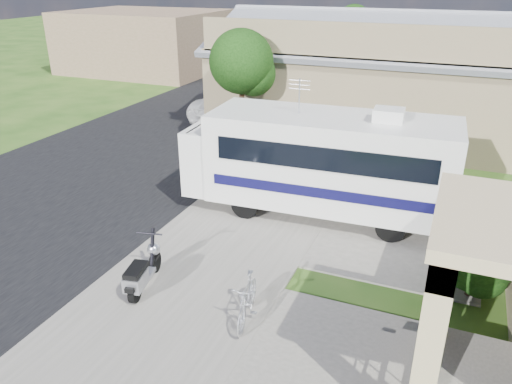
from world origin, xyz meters
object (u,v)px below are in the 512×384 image
at_px(motorhome, 320,160).
at_px(van, 279,72).
at_px(bicycle, 247,302).
at_px(scooter, 142,272).
at_px(pickup_truck, 239,102).
at_px(garden_hose, 409,347).
at_px(shrub, 480,248).

height_order(motorhome, van, motorhome).
distance_m(bicycle, van, 22.28).
xyz_separation_m(scooter, van, (-4.61, 21.02, 0.44)).
relative_size(pickup_truck, van, 0.86).
xyz_separation_m(scooter, pickup_truck, (-3.94, 13.66, 0.27)).
bearing_deg(scooter, pickup_truck, 93.61).
bearing_deg(garden_hose, bicycle, -173.70).
xyz_separation_m(scooter, bicycle, (2.50, -0.09, -0.02)).
bearing_deg(motorhome, garden_hose, -60.38).
xyz_separation_m(motorhome, pickup_truck, (-6.36, 8.45, -0.86)).
distance_m(scooter, garden_hose, 5.62).
bearing_deg(shrub, motorhome, 147.85).
bearing_deg(scooter, garden_hose, -9.87).
height_order(shrub, van, shrub).
relative_size(pickup_truck, garden_hose, 12.07).
xyz_separation_m(motorhome, scooter, (-2.42, -5.22, -1.14)).
relative_size(motorhome, bicycle, 4.76).
relative_size(motorhome, van, 1.17).
bearing_deg(pickup_truck, scooter, 110.59).
bearing_deg(motorhome, van, 110.97).
height_order(motorhome, garden_hose, motorhome).
relative_size(motorhome, pickup_truck, 1.36).
bearing_deg(pickup_truck, bicycle, 119.62).
xyz_separation_m(motorhome, van, (-7.03, 15.80, -0.70)).
height_order(bicycle, pickup_truck, pickup_truck).
distance_m(motorhome, garden_hose, 6.09).
bearing_deg(motorhome, shrub, -35.16).
height_order(motorhome, bicycle, motorhome).
xyz_separation_m(shrub, garden_hose, (-1.02, -2.33, -1.08)).
distance_m(shrub, garden_hose, 2.76).
distance_m(motorhome, scooter, 5.86).
height_order(shrub, garden_hose, shrub).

